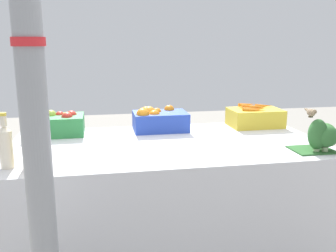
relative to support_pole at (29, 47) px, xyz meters
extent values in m
cube|color=silver|center=(0.61, 0.76, -0.95)|extent=(1.83, 0.95, 0.77)
cylinder|color=gray|center=(0.00, 0.00, 0.00)|extent=(0.10, 0.10, 2.66)
cylinder|color=red|center=(0.00, 0.00, 0.02)|extent=(0.11, 0.11, 0.03)
cube|color=#2D8442|center=(-0.06, 1.08, -0.50)|extent=(0.35, 0.25, 0.12)
sphere|color=gold|center=(-0.14, 1.07, -0.44)|extent=(0.08, 0.08, 0.08)
sphere|color=gold|center=(-0.11, 1.16, -0.45)|extent=(0.08, 0.08, 0.08)
sphere|color=#9EBC42|center=(-0.08, 1.11, -0.44)|extent=(0.07, 0.07, 0.07)
sphere|color=red|center=(0.04, 1.11, -0.45)|extent=(0.08, 0.08, 0.08)
sphere|color=red|center=(-0.03, 1.12, -0.45)|extent=(0.06, 0.06, 0.06)
sphere|color=red|center=(0.02, 1.03, -0.45)|extent=(0.07, 0.07, 0.07)
sphere|color=#9EBC42|center=(0.02, 1.05, -0.44)|extent=(0.06, 0.06, 0.06)
cube|color=#2847B7|center=(0.62, 1.08, -0.50)|extent=(0.35, 0.25, 0.12)
sphere|color=orange|center=(0.58, 1.05, -0.45)|extent=(0.07, 0.07, 0.07)
sphere|color=orange|center=(0.55, 1.11, -0.44)|extent=(0.08, 0.08, 0.08)
sphere|color=orange|center=(0.56, 1.12, -0.44)|extent=(0.07, 0.07, 0.07)
sphere|color=orange|center=(0.58, 1.03, -0.46)|extent=(0.08, 0.08, 0.08)
sphere|color=orange|center=(0.53, 1.13, -0.44)|extent=(0.07, 0.07, 0.07)
sphere|color=orange|center=(0.60, 1.11, -0.45)|extent=(0.07, 0.07, 0.07)
sphere|color=orange|center=(0.52, 1.15, -0.45)|extent=(0.08, 0.08, 0.08)
sphere|color=orange|center=(0.70, 1.16, -0.44)|extent=(0.07, 0.07, 0.07)
sphere|color=orange|center=(0.50, 1.02, -0.44)|extent=(0.09, 0.09, 0.09)
cube|color=gold|center=(1.30, 1.08, -0.50)|extent=(0.35, 0.25, 0.12)
cone|color=orange|center=(1.26, 1.00, -0.43)|extent=(0.15, 0.07, 0.02)
cone|color=orange|center=(1.28, 1.11, -0.43)|extent=(0.14, 0.03, 0.02)
cone|color=orange|center=(1.30, 1.08, -0.43)|extent=(0.14, 0.04, 0.03)
cone|color=orange|center=(1.29, 1.04, -0.42)|extent=(0.12, 0.04, 0.03)
cone|color=orange|center=(1.27, 1.17, -0.42)|extent=(0.14, 0.05, 0.03)
cone|color=orange|center=(1.27, 1.06, -0.42)|extent=(0.16, 0.05, 0.03)
cone|color=orange|center=(1.38, 1.13, -0.43)|extent=(0.13, 0.05, 0.03)
cone|color=orange|center=(1.25, 1.02, -0.43)|extent=(0.13, 0.06, 0.03)
cone|color=orange|center=(1.27, 1.03, -0.43)|extent=(0.15, 0.03, 0.03)
cube|color=#2D602D|center=(1.36, 0.45, -0.56)|extent=(0.22, 0.18, 0.01)
ellipsoid|color=#387033|center=(1.43, 0.45, -0.47)|extent=(0.12, 0.12, 0.11)
cylinder|color=#B2C693|center=(1.43, 0.45, -0.54)|extent=(0.03, 0.03, 0.02)
ellipsoid|color=#2D602D|center=(1.40, 0.40, -0.47)|extent=(0.13, 0.13, 0.12)
cylinder|color=#B2C693|center=(1.40, 0.40, -0.54)|extent=(0.03, 0.03, 0.02)
ellipsoid|color=#2D602D|center=(1.36, 0.41, -0.46)|extent=(0.10, 0.10, 0.17)
cylinder|color=#B2C693|center=(1.36, 0.41, -0.54)|extent=(0.03, 0.03, 0.02)
cylinder|color=beige|center=(-0.21, 0.45, -0.47)|extent=(0.06, 0.06, 0.18)
cone|color=beige|center=(-0.21, 0.45, -0.37)|extent=(0.06, 0.06, 0.02)
cylinder|color=beige|center=(-0.21, 0.45, -0.34)|extent=(0.03, 0.03, 0.05)
cylinder|color=gold|center=(-0.21, 0.45, -0.30)|extent=(0.03, 0.03, 0.01)
cylinder|color=gold|center=(-0.10, 0.45, -0.46)|extent=(0.07, 0.07, 0.21)
cone|color=gold|center=(-0.10, 0.45, -0.34)|extent=(0.07, 0.07, 0.02)
cylinder|color=gold|center=(-0.10, 0.45, -0.31)|extent=(0.03, 0.03, 0.04)
cylinder|color=gold|center=(-0.10, 0.45, -0.28)|extent=(0.04, 0.04, 0.01)
cube|color=#4C3D2D|center=(1.34, 0.46, -0.38)|extent=(0.02, 0.02, 0.01)
ellipsoid|color=#7A664C|center=(1.34, 0.46, -0.35)|extent=(0.05, 0.08, 0.04)
sphere|color=#897556|center=(1.34, 0.42, -0.34)|extent=(0.03, 0.03, 0.03)
cone|color=#4C3D28|center=(1.33, 0.41, -0.34)|extent=(0.01, 0.02, 0.01)
cube|color=#7A664C|center=(1.35, 0.52, -0.35)|extent=(0.02, 0.04, 0.01)
camera|label=1|loc=(0.22, -1.34, 0.02)|focal=40.00mm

